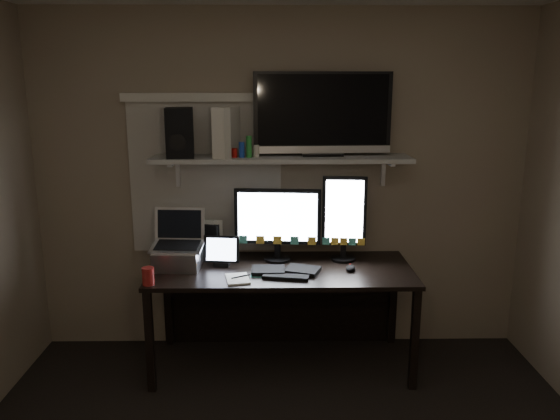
{
  "coord_description": "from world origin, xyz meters",
  "views": [
    {
      "loc": [
        -0.07,
        -2.16,
        1.98
      ],
      "look_at": [
        -0.01,
        1.25,
        1.18
      ],
      "focal_mm": 35.0,
      "sensor_mm": 36.0,
      "label": 1
    }
  ],
  "objects_px": {
    "monitor_portrait": "(344,218)",
    "keyboard": "(285,270)",
    "tv": "(322,114)",
    "speaker": "(180,133)",
    "tablet": "(222,251)",
    "laptop": "(177,241)",
    "monitor_landscape": "(278,224)",
    "cup": "(148,276)",
    "mouse": "(351,268)",
    "game_console": "(226,132)",
    "desk": "(281,285)"
  },
  "relations": [
    {
      "from": "monitor_portrait",
      "to": "keyboard",
      "type": "xyz_separation_m",
      "value": [
        -0.42,
        -0.26,
        -0.3
      ]
    },
    {
      "from": "monitor_portrait",
      "to": "keyboard",
      "type": "height_order",
      "value": "monitor_portrait"
    },
    {
      "from": "tv",
      "to": "speaker",
      "type": "bearing_deg",
      "value": -178.15
    },
    {
      "from": "tablet",
      "to": "tv",
      "type": "bearing_deg",
      "value": 21.13
    },
    {
      "from": "laptop",
      "to": "monitor_landscape",
      "type": "bearing_deg",
      "value": 17.0
    },
    {
      "from": "laptop",
      "to": "cup",
      "type": "height_order",
      "value": "laptop"
    },
    {
      "from": "keyboard",
      "to": "laptop",
      "type": "height_order",
      "value": "laptop"
    },
    {
      "from": "mouse",
      "to": "laptop",
      "type": "distance_m",
      "value": 1.2
    },
    {
      "from": "keyboard",
      "to": "speaker",
      "type": "height_order",
      "value": "speaker"
    },
    {
      "from": "cup",
      "to": "tv",
      "type": "bearing_deg",
      "value": 25.98
    },
    {
      "from": "keyboard",
      "to": "monitor_portrait",
      "type": "bearing_deg",
      "value": 41.75
    },
    {
      "from": "monitor_portrait",
      "to": "game_console",
      "type": "height_order",
      "value": "game_console"
    },
    {
      "from": "cup",
      "to": "game_console",
      "type": "height_order",
      "value": "game_console"
    },
    {
      "from": "tablet",
      "to": "game_console",
      "type": "xyz_separation_m",
      "value": [
        0.04,
        0.13,
        0.81
      ]
    },
    {
      "from": "monitor_landscape",
      "to": "tablet",
      "type": "bearing_deg",
      "value": -158.47
    },
    {
      "from": "keyboard",
      "to": "desk",
      "type": "bearing_deg",
      "value": 106.77
    },
    {
      "from": "speaker",
      "to": "desk",
      "type": "bearing_deg",
      "value": -10.94
    },
    {
      "from": "tablet",
      "to": "keyboard",
      "type": "bearing_deg",
      "value": -12.33
    },
    {
      "from": "mouse",
      "to": "speaker",
      "type": "bearing_deg",
      "value": -178.34
    },
    {
      "from": "laptop",
      "to": "game_console",
      "type": "bearing_deg",
      "value": 31.87
    },
    {
      "from": "keyboard",
      "to": "cup",
      "type": "bearing_deg",
      "value": -155.45
    },
    {
      "from": "keyboard",
      "to": "laptop",
      "type": "bearing_deg",
      "value": -176.81
    },
    {
      "from": "desk",
      "to": "speaker",
      "type": "height_order",
      "value": "speaker"
    },
    {
      "from": "monitor_landscape",
      "to": "mouse",
      "type": "height_order",
      "value": "monitor_landscape"
    },
    {
      "from": "tv",
      "to": "game_console",
      "type": "bearing_deg",
      "value": -177.46
    },
    {
      "from": "mouse",
      "to": "tv",
      "type": "bearing_deg",
      "value": 133.53
    },
    {
      "from": "tablet",
      "to": "game_console",
      "type": "distance_m",
      "value": 0.82
    },
    {
      "from": "speaker",
      "to": "monitor_landscape",
      "type": "bearing_deg",
      "value": -6.95
    },
    {
      "from": "laptop",
      "to": "speaker",
      "type": "xyz_separation_m",
      "value": [
        0.02,
        0.16,
        0.72
      ]
    },
    {
      "from": "monitor_portrait",
      "to": "cup",
      "type": "height_order",
      "value": "monitor_portrait"
    },
    {
      "from": "monitor_landscape",
      "to": "monitor_portrait",
      "type": "distance_m",
      "value": 0.48
    },
    {
      "from": "mouse",
      "to": "speaker",
      "type": "relative_size",
      "value": 0.3
    },
    {
      "from": "keyboard",
      "to": "cup",
      "type": "height_order",
      "value": "cup"
    },
    {
      "from": "mouse",
      "to": "desk",
      "type": "bearing_deg",
      "value": 171.59
    },
    {
      "from": "monitor_portrait",
      "to": "tablet",
      "type": "xyz_separation_m",
      "value": [
        -0.86,
        -0.11,
        -0.2
      ]
    },
    {
      "from": "laptop",
      "to": "cup",
      "type": "bearing_deg",
      "value": -110.11
    },
    {
      "from": "game_console",
      "to": "desk",
      "type": "bearing_deg",
      "value": 9.11
    },
    {
      "from": "monitor_landscape",
      "to": "monitor_portrait",
      "type": "bearing_deg",
      "value": 4.27
    },
    {
      "from": "desk",
      "to": "monitor_portrait",
      "type": "distance_m",
      "value": 0.66
    },
    {
      "from": "game_console",
      "to": "monitor_portrait",
      "type": "bearing_deg",
      "value": 17.43
    },
    {
      "from": "desk",
      "to": "speaker",
      "type": "distance_m",
      "value": 1.3
    },
    {
      "from": "tablet",
      "to": "laptop",
      "type": "xyz_separation_m",
      "value": [
        -0.3,
        -0.05,
        0.09
      ]
    },
    {
      "from": "cup",
      "to": "desk",
      "type": "bearing_deg",
      "value": 26.74
    },
    {
      "from": "laptop",
      "to": "cup",
      "type": "xyz_separation_m",
      "value": [
        -0.14,
        -0.31,
        -0.14
      ]
    },
    {
      "from": "laptop",
      "to": "speaker",
      "type": "bearing_deg",
      "value": 86.62
    },
    {
      "from": "speaker",
      "to": "mouse",
      "type": "bearing_deg",
      "value": -18.21
    },
    {
      "from": "mouse",
      "to": "tv",
      "type": "relative_size",
      "value": 0.1
    },
    {
      "from": "cup",
      "to": "tv",
      "type": "relative_size",
      "value": 0.12
    },
    {
      "from": "cup",
      "to": "keyboard",
      "type": "bearing_deg",
      "value": 13.93
    },
    {
      "from": "laptop",
      "to": "speaker",
      "type": "distance_m",
      "value": 0.74
    }
  ]
}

